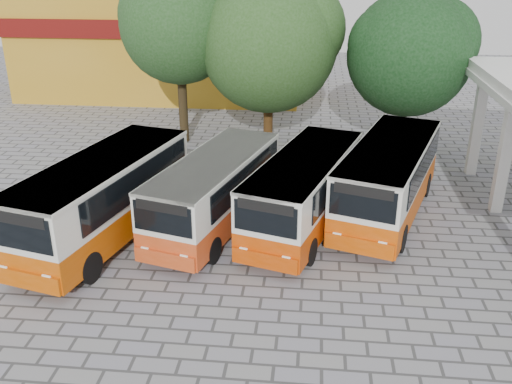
# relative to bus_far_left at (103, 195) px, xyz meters

# --- Properties ---
(ground) EXTENTS (90.00, 90.00, 0.00)m
(ground) POSITION_rel_bus_far_left_xyz_m (7.38, -2.08, -1.81)
(ground) COLOR gray
(ground) RESTS_ON ground
(shophouse_block) EXTENTS (20.40, 10.40, 8.30)m
(shophouse_block) POSITION_rel_bus_far_left_xyz_m (-3.62, 23.91, 2.35)
(shophouse_block) COLOR #AA7919
(shophouse_block) RESTS_ON ground
(bus_far_left) EXTENTS (4.63, 9.16, 3.14)m
(bus_far_left) POSITION_rel_bus_far_left_xyz_m (0.00, 0.00, 0.00)
(bus_far_left) COLOR #B04100
(bus_far_left) RESTS_ON ground
(bus_centre_left) EXTENTS (4.40, 8.33, 2.84)m
(bus_centre_left) POSITION_rel_bus_far_left_xyz_m (3.90, 1.37, -0.17)
(bus_centre_left) COLOR #B83C12
(bus_centre_left) RESTS_ON ground
(bus_centre_right) EXTENTS (4.67, 8.55, 2.91)m
(bus_centre_right) POSITION_rel_bus_far_left_xyz_m (7.30, 1.67, -0.13)
(bus_centre_right) COLOR #B13500
(bus_centre_right) RESTS_ON ground
(bus_far_right) EXTENTS (5.12, 9.04, 3.06)m
(bus_far_right) POSITION_rel_bus_far_left_xyz_m (10.61, 3.09, -0.04)
(bus_far_right) COLOR #BA4000
(bus_far_right) RESTS_ON ground
(tree_left) EXTENTS (6.54, 6.23, 9.51)m
(tree_left) POSITION_rel_bus_far_left_xyz_m (0.37, 12.00, 4.79)
(tree_left) COLOR #302514
(tree_left) RESTS_ON ground
(tree_middle) EXTENTS (7.51, 7.15, 9.13)m
(tree_middle) POSITION_rel_bus_far_left_xyz_m (5.16, 11.64, 3.97)
(tree_middle) COLOR #482C12
(tree_middle) RESTS_ON ground
(tree_right) EXTENTS (6.47, 6.17, 8.33)m
(tree_right) POSITION_rel_bus_far_left_xyz_m (12.21, 10.93, 3.63)
(tree_right) COLOR black
(tree_right) RESTS_ON ground
(parked_car) EXTENTS (2.05, 4.36, 1.20)m
(parked_car) POSITION_rel_bus_far_left_xyz_m (-3.32, -0.71, -1.21)
(parked_car) COLOR black
(parked_car) RESTS_ON ground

